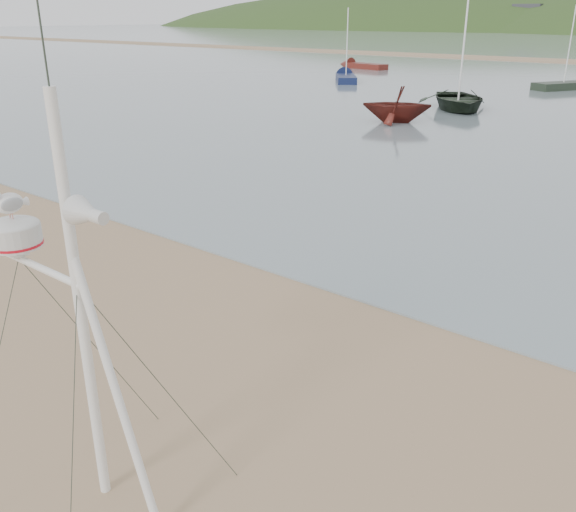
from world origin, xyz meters
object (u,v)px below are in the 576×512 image
Objects in this scene: boat_red at (398,88)px; boat_dark at (462,60)px; sailboat_blue_near at (345,77)px; mast_rig at (84,392)px; dinghy_red_far at (356,65)px.

boat_dark is at bearing 147.14° from boat_red.
boat_red is at bearing -48.91° from sailboat_blue_near.
boat_dark is 5.84m from boat_red.
sailboat_blue_near is at bearing 120.76° from mast_rig.
boat_dark is 0.90× the size of sailboat_blue_near.
mast_rig is 0.90× the size of sailboat_blue_near.
mast_rig is at bearing -4.98° from boat_red.
mast_rig is 0.88× the size of dinghy_red_far.
mast_rig is 57.53m from dinghy_red_far.
mast_rig is at bearing -109.03° from boat_dark.
sailboat_blue_near is (-23.17, 38.93, -0.96)m from mast_rig.
boat_red is 0.54× the size of dinghy_red_far.
boat_dark reaches higher than mast_rig.
mast_rig is 45.31m from sailboat_blue_near.
sailboat_blue_near reaches higher than mast_rig.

